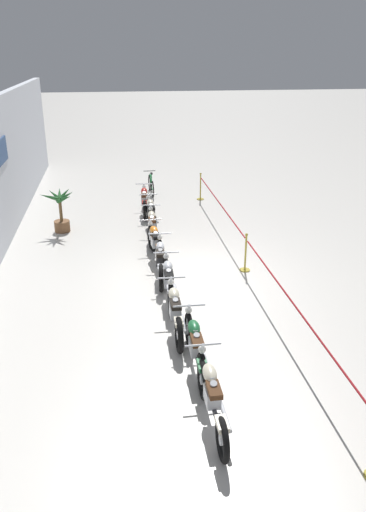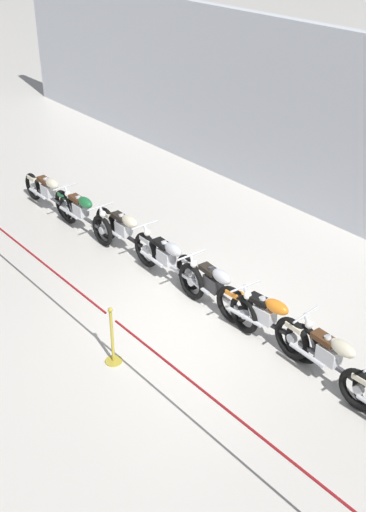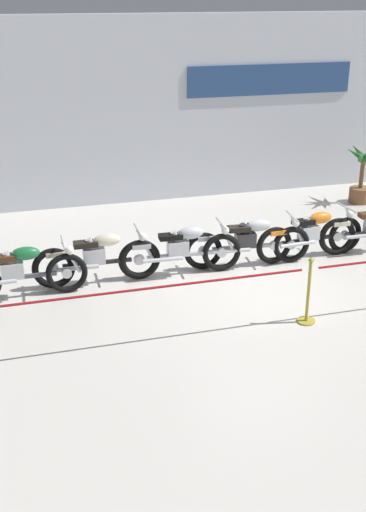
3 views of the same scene
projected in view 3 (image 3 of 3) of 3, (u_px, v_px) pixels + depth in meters
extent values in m
plane|color=silver|center=(262.00, 281.00, 11.10)|extent=(120.00, 120.00, 0.00)
cube|color=silver|center=(182.00, 109.00, 14.84)|extent=(28.00, 0.25, 4.20)
cube|color=navy|center=(271.00, 80.00, 15.01)|extent=(4.07, 0.04, 0.70)
torus|color=black|center=(67.00, 273.00, 10.57)|extent=(0.69, 0.11, 0.69)
cylinder|color=silver|center=(67.00, 273.00, 10.57)|extent=(0.17, 0.08, 0.17)
cylinder|color=silver|center=(71.00, 257.00, 10.49)|extent=(0.30, 0.06, 0.59)
cube|color=silver|center=(12.00, 270.00, 10.30)|extent=(0.36, 0.22, 0.26)
cylinder|color=silver|center=(14.00, 258.00, 10.24)|extent=(0.18, 0.11, 0.24)
cylinder|color=silver|center=(8.00, 259.00, 10.22)|extent=(0.18, 0.11, 0.24)
cube|color=#47474C|center=(16.00, 277.00, 10.37)|extent=(1.29, 0.07, 0.06)
ellipsoid|color=#1E6B38|center=(25.00, 253.00, 10.26)|extent=(0.46, 0.22, 0.22)
cube|color=#4C2D19|center=(2.00, 258.00, 10.19)|extent=(0.40, 0.20, 0.09)
cylinder|color=silver|center=(63.00, 242.00, 10.36)|extent=(0.04, 0.62, 0.04)
sphere|color=silver|center=(69.00, 250.00, 10.43)|extent=(0.14, 0.14, 0.14)
torus|color=black|center=(140.00, 260.00, 11.07)|extent=(0.73, 0.13, 0.72)
torus|color=black|center=(54.00, 268.00, 10.72)|extent=(0.73, 0.13, 0.72)
cylinder|color=silver|center=(140.00, 260.00, 11.07)|extent=(0.17, 0.08, 0.17)
cylinder|color=silver|center=(54.00, 268.00, 10.72)|extent=(0.17, 0.08, 0.17)
cylinder|color=silver|center=(145.00, 244.00, 10.98)|extent=(0.30, 0.06, 0.59)
cube|color=silver|center=(94.00, 255.00, 10.82)|extent=(0.36, 0.23, 0.26)
cylinder|color=silver|center=(96.00, 244.00, 10.75)|extent=(0.18, 0.11, 0.24)
cylinder|color=silver|center=(91.00, 245.00, 10.73)|extent=(0.18, 0.11, 0.24)
cylinder|color=silver|center=(78.00, 268.00, 10.68)|extent=(0.70, 0.08, 0.07)
cube|color=black|center=(97.00, 263.00, 10.88)|extent=(1.18, 0.08, 0.06)
ellipsoid|color=beige|center=(107.00, 240.00, 10.77)|extent=(0.46, 0.23, 0.22)
cube|color=black|center=(86.00, 244.00, 10.70)|extent=(0.40, 0.21, 0.09)
cube|color=beige|center=(55.00, 254.00, 10.63)|extent=(0.32, 0.17, 0.08)
cylinder|color=silver|center=(138.00, 230.00, 10.85)|extent=(0.05, 0.62, 0.04)
sphere|color=silver|center=(143.00, 237.00, 10.92)|extent=(0.14, 0.14, 0.14)
torus|color=black|center=(222.00, 252.00, 11.39)|extent=(0.71, 0.14, 0.71)
torus|color=black|center=(139.00, 260.00, 11.07)|extent=(0.71, 0.14, 0.71)
cylinder|color=silver|center=(222.00, 252.00, 11.39)|extent=(0.17, 0.09, 0.17)
cylinder|color=silver|center=(139.00, 260.00, 11.07)|extent=(0.17, 0.09, 0.17)
cylinder|color=silver|center=(227.00, 237.00, 11.30)|extent=(0.31, 0.07, 0.59)
cube|color=silver|center=(178.00, 248.00, 11.16)|extent=(0.37, 0.24, 0.26)
cylinder|color=silver|center=(180.00, 237.00, 11.09)|extent=(0.18, 0.12, 0.24)
cylinder|color=silver|center=(175.00, 237.00, 11.07)|extent=(0.18, 0.12, 0.24)
cylinder|color=silver|center=(163.00, 260.00, 11.02)|extent=(0.70, 0.10, 0.07)
cube|color=#ADAFB5|center=(181.00, 255.00, 11.22)|extent=(1.20, 0.12, 0.06)
ellipsoid|color=#B7BABF|center=(191.00, 233.00, 11.11)|extent=(0.47, 0.24, 0.22)
cube|color=black|center=(170.00, 237.00, 11.05)|extent=(0.41, 0.22, 0.09)
cube|color=#B7BABF|center=(141.00, 246.00, 10.99)|extent=(0.33, 0.17, 0.08)
cylinder|color=silver|center=(221.00, 223.00, 11.17)|extent=(0.07, 0.62, 0.04)
sphere|color=silver|center=(225.00, 230.00, 11.24)|extent=(0.14, 0.14, 0.14)
torus|color=black|center=(291.00, 244.00, 11.75)|extent=(0.71, 0.17, 0.70)
torus|color=black|center=(203.00, 251.00, 11.46)|extent=(0.71, 0.17, 0.70)
cylinder|color=silver|center=(291.00, 244.00, 11.75)|extent=(0.17, 0.09, 0.17)
cylinder|color=silver|center=(203.00, 251.00, 11.46)|extent=(0.17, 0.09, 0.17)
cylinder|color=silver|center=(297.00, 230.00, 11.66)|extent=(0.31, 0.08, 0.59)
cube|color=#2D2D30|center=(245.00, 240.00, 11.54)|extent=(0.38, 0.25, 0.26)
cylinder|color=#2D2D30|center=(248.00, 229.00, 11.47)|extent=(0.19, 0.12, 0.24)
cylinder|color=#2D2D30|center=(244.00, 229.00, 11.45)|extent=(0.19, 0.12, 0.24)
cylinder|color=silver|center=(231.00, 251.00, 11.41)|extent=(0.70, 0.13, 0.07)
cube|color=#ADAFB5|center=(248.00, 247.00, 11.60)|extent=(1.32, 0.17, 0.06)
ellipsoid|color=#B7BABF|center=(258.00, 225.00, 11.48)|extent=(0.48, 0.26, 0.22)
cube|color=black|center=(239.00, 229.00, 11.43)|extent=(0.42, 0.23, 0.09)
cube|color=#B7BABF|center=(206.00, 238.00, 11.37)|extent=(0.33, 0.19, 0.08)
cylinder|color=silver|center=(292.00, 216.00, 11.54)|extent=(0.09, 0.62, 0.04)
sphere|color=silver|center=(296.00, 223.00, 11.60)|extent=(0.14, 0.14, 0.14)
torus|color=black|center=(345.00, 235.00, 12.18)|extent=(0.72, 0.17, 0.71)
torus|color=black|center=(274.00, 245.00, 11.69)|extent=(0.72, 0.17, 0.71)
cylinder|color=silver|center=(345.00, 235.00, 12.18)|extent=(0.17, 0.09, 0.17)
cylinder|color=silver|center=(274.00, 245.00, 11.69)|extent=(0.17, 0.09, 0.17)
cylinder|color=silver|center=(350.00, 220.00, 12.10)|extent=(0.31, 0.08, 0.59)
cube|color=silver|center=(309.00, 232.00, 11.86)|extent=(0.38, 0.25, 0.26)
cylinder|color=silver|center=(311.00, 222.00, 11.80)|extent=(0.19, 0.12, 0.24)
cylinder|color=silver|center=(307.00, 223.00, 11.77)|extent=(0.19, 0.12, 0.24)
cylinder|color=silver|center=(298.00, 244.00, 11.70)|extent=(0.70, 0.13, 0.07)
cube|color=black|center=(310.00, 239.00, 11.93)|extent=(1.21, 0.16, 0.06)
ellipsoid|color=orange|center=(320.00, 218.00, 11.83)|extent=(0.48, 0.26, 0.22)
cube|color=black|center=(303.00, 222.00, 11.73)|extent=(0.42, 0.23, 0.09)
cube|color=orange|center=(277.00, 232.00, 11.61)|extent=(0.33, 0.19, 0.08)
cylinder|color=silver|center=(347.00, 208.00, 11.97)|extent=(0.09, 0.62, 0.04)
sphere|color=silver|center=(350.00, 214.00, 12.05)|extent=(0.14, 0.14, 0.14)
torus|color=black|center=(337.00, 237.00, 12.08)|extent=(0.74, 0.14, 0.73)
cylinder|color=silver|center=(337.00, 237.00, 12.08)|extent=(0.18, 0.09, 0.17)
cylinder|color=silver|center=(363.00, 236.00, 12.05)|extent=(0.70, 0.10, 0.07)
cube|color=beige|center=(341.00, 223.00, 11.99)|extent=(0.33, 0.17, 0.08)
cylinder|color=brown|center=(360.00, 195.00, 15.14)|extent=(0.50, 0.50, 0.36)
cylinder|color=brown|center=(362.00, 173.00, 14.94)|extent=(0.10, 0.10, 0.71)
cone|color=#235B28|center=(358.00, 152.00, 15.03)|extent=(0.19, 0.68, 0.35)
cone|color=#235B28|center=(356.00, 154.00, 14.83)|extent=(0.47, 0.41, 0.39)
cone|color=#235B28|center=(356.00, 154.00, 14.70)|extent=(0.53, 0.18, 0.38)
cone|color=#235B28|center=(360.00, 157.00, 14.58)|extent=(0.52, 0.54, 0.42)
cylinder|color=maroon|center=(70.00, 298.00, 8.53)|extent=(6.75, 0.04, 0.04)
cylinder|color=gold|center=(306.00, 321.00, 9.75)|extent=(0.28, 0.28, 0.03)
cylinder|color=gold|center=(308.00, 292.00, 9.56)|extent=(0.05, 0.05, 0.95)
sphere|color=gold|center=(311.00, 260.00, 9.36)|extent=(0.08, 0.08, 0.08)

